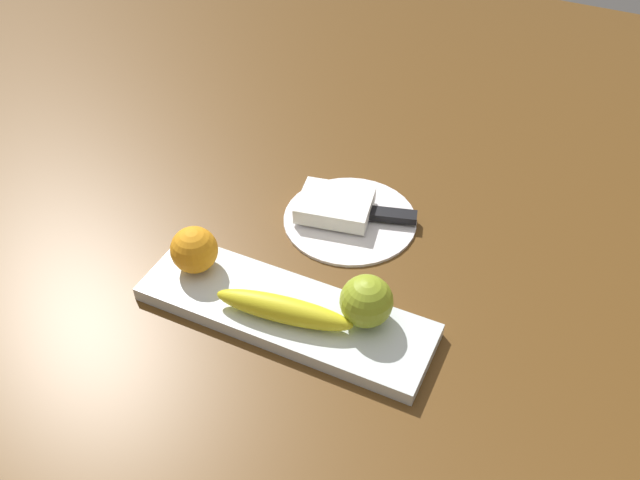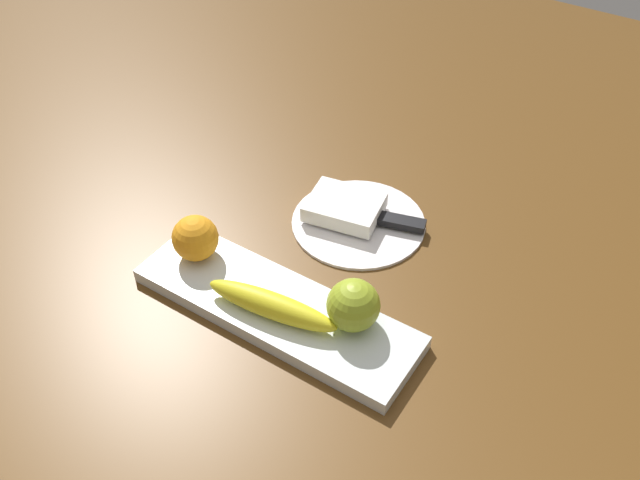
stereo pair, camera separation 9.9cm
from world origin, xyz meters
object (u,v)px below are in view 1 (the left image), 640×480
object	(u,v)px
banana	(284,310)
fruit_tray	(285,312)
folded_napkin	(335,205)
knife	(378,214)
dinner_plate	(350,218)
apple	(366,301)
orange_near_apple	(194,250)

from	to	relation	value
banana	fruit_tray	bearing A→B (deg)	106.53
fruit_tray	banana	world-z (taller)	banana
banana	folded_napkin	size ratio (longest dim) A/B	1.67
banana	knife	bearing A→B (deg)	75.21
dinner_plate	apple	bearing A→B (deg)	118.60
banana	apple	bearing A→B (deg)	17.12
fruit_tray	folded_napkin	xyz separation A→B (m)	(0.03, -0.22, 0.01)
apple	folded_napkin	size ratio (longest dim) A/B	0.62
dinner_plate	knife	size ratio (longest dim) A/B	1.18
fruit_tray	orange_near_apple	size ratio (longest dim) A/B	6.14
orange_near_apple	dinner_plate	distance (m)	0.26
apple	dinner_plate	xyz separation A→B (m)	(0.11, -0.20, -0.05)
dinner_plate	orange_near_apple	bearing A→B (deg)	54.40
apple	orange_near_apple	world-z (taller)	apple
banana	folded_napkin	xyz separation A→B (m)	(0.04, -0.24, -0.02)
fruit_tray	folded_napkin	size ratio (longest dim) A/B	3.62
knife	dinner_plate	bearing A→B (deg)	7.63
fruit_tray	orange_near_apple	world-z (taller)	orange_near_apple
fruit_tray	knife	world-z (taller)	same
folded_napkin	fruit_tray	bearing A→B (deg)	96.77
fruit_tray	knife	distance (m)	0.24
banana	folded_napkin	world-z (taller)	banana
apple	orange_near_apple	bearing A→B (deg)	2.77
folded_napkin	apple	bearing A→B (deg)	124.20
apple	banana	world-z (taller)	apple
banana	dinner_plate	xyz separation A→B (m)	(0.01, -0.24, -0.03)
apple	banana	size ratio (longest dim) A/B	0.37
apple	folded_napkin	world-z (taller)	apple
dinner_plate	knife	xyz separation A→B (m)	(-0.04, -0.02, 0.01)
fruit_tray	dinner_plate	size ratio (longest dim) A/B	1.95
knife	apple	bearing A→B (deg)	91.32
fruit_tray	knife	size ratio (longest dim) A/B	2.31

